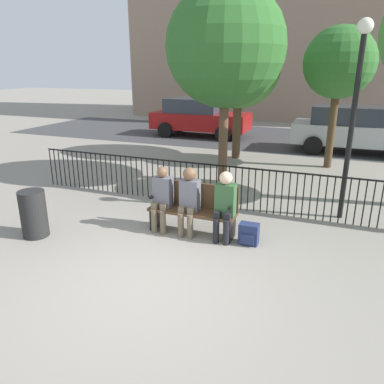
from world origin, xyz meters
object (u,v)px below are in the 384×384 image
park_bench (194,207)px  seated_person_1 (189,197)px  seated_person_0 (162,196)px  tree_3 (339,64)px  backpack (249,234)px  tree_2 (239,66)px  tree_1 (226,47)px  parked_car_1 (352,129)px  parked_car_0 (199,117)px  seated_person_2 (225,202)px  trash_bin (34,214)px  lamp_post (356,93)px

park_bench → seated_person_1: (-0.04, -0.12, 0.22)m
seated_person_0 → tree_3: bearing=66.0°
backpack → tree_2: 7.05m
tree_1 → parked_car_1: 6.55m
tree_1 → parked_car_0: size_ratio=1.15×
seated_person_0 → parked_car_0: 10.06m
seated_person_1 → seated_person_2: seated_person_1 is taller
seated_person_2 → backpack: seated_person_2 is taller
tree_1 → trash_bin: bearing=-116.0°
parked_car_0 → backpack: bearing=-64.8°
lamp_post → parked_car_0: size_ratio=0.89×
seated_person_0 → seated_person_2: (1.20, 0.00, 0.03)m
seated_person_1 → trash_bin: (-2.56, -1.09, -0.29)m
tree_3 → seated_person_0: bearing=-114.0°
seated_person_2 → parked_car_0: bearing=113.0°
tree_1 → parked_car_0: bearing=115.7°
tree_3 → parked_car_0: size_ratio=0.96×
tree_3 → lamp_post: (0.43, -4.15, -0.54)m
seated_person_1 → parked_car_0: 10.22m
seated_person_0 → parked_car_0: size_ratio=0.29×
seated_person_1 → backpack: bearing=-0.2°
tree_2 → trash_bin: tree_2 is taller
park_bench → parked_car_1: (2.74, 8.36, 0.35)m
tree_2 → lamp_post: size_ratio=1.15×
lamp_post → trash_bin: 6.26m
park_bench → backpack: bearing=-6.9°
seated_person_0 → seated_person_2: seated_person_2 is taller
seated_person_0 → parked_car_1: 9.11m
parked_car_0 → tree_2: bearing=-52.6°
seated_person_0 → backpack: seated_person_0 is taller
seated_person_2 → trash_bin: (-3.22, -1.09, -0.28)m
tree_3 → parked_car_1: size_ratio=0.96×
seated_person_0 → lamp_post: 4.04m
seated_person_2 → tree_3: tree_3 is taller
tree_2 → tree_3: 2.95m
seated_person_2 → lamp_post: lamp_post is taller
tree_1 → trash_bin: 5.74m
seated_person_0 → tree_3: size_ratio=0.30×
seated_person_0 → tree_1: 4.29m
tree_2 → parked_car_1: bearing=32.5°
backpack → lamp_post: lamp_post is taller
tree_2 → tree_3: (2.94, -0.19, 0.06)m
tree_1 → lamp_post: (2.96, -1.47, -0.90)m
tree_1 → trash_bin: size_ratio=5.66×
lamp_post → seated_person_2: bearing=-135.6°
park_bench → trash_bin: size_ratio=1.89×
tree_2 → trash_bin: 7.91m
seated_person_0 → lamp_post: (3.10, 1.87, 1.79)m
tree_1 → parked_car_0: tree_1 is taller
tree_2 → seated_person_2: bearing=-76.7°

